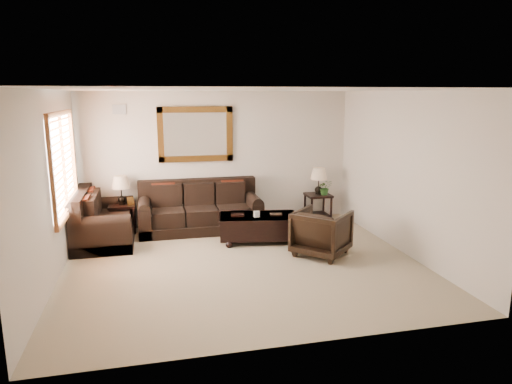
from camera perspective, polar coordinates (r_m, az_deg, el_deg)
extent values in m
cube|color=gray|center=(7.35, -1.61, -8.88)|extent=(5.50, 5.00, 0.01)
cube|color=white|center=(6.86, -1.74, 12.67)|extent=(5.50, 5.00, 0.01)
cube|color=beige|center=(9.41, -4.71, 4.23)|extent=(5.50, 0.01, 2.70)
cube|color=beige|center=(4.62, 4.53, -4.02)|extent=(5.50, 0.01, 2.70)
cube|color=beige|center=(6.99, -24.36, 0.45)|extent=(0.01, 5.00, 2.70)
cube|color=beige|center=(7.99, 18.07, 2.27)|extent=(0.01, 5.00, 2.70)
cube|color=white|center=(7.82, -23.15, 3.18)|extent=(0.01, 1.80, 1.50)
cube|color=brown|center=(7.75, -23.38, 8.97)|extent=(0.06, 1.96, 0.08)
cube|color=brown|center=(7.97, -22.43, -2.42)|extent=(0.06, 1.96, 0.08)
cube|color=brown|center=(6.90, -24.16, 2.03)|extent=(0.06, 0.08, 1.50)
cube|color=brown|center=(8.74, -21.90, 4.12)|extent=(0.06, 0.08, 1.50)
cube|color=brown|center=(7.82, -22.90, 3.20)|extent=(0.05, 0.05, 1.50)
cube|color=#43290D|center=(9.27, -7.56, 7.16)|extent=(1.50, 0.06, 1.10)
cube|color=white|center=(9.29, -7.57, 7.17)|extent=(1.26, 0.01, 0.86)
cube|color=#999999|center=(9.23, -16.73, 9.85)|extent=(0.25, 0.02, 0.18)
cube|color=black|center=(9.10, -6.94, -4.16)|extent=(2.36, 1.02, 0.19)
cube|color=black|center=(9.33, -7.31, 0.19)|extent=(2.36, 0.24, 0.48)
cube|color=black|center=(8.98, -10.96, -2.93)|extent=(0.60, 0.83, 0.29)
cube|color=black|center=(9.02, -6.97, -2.73)|extent=(0.60, 0.83, 0.29)
cube|color=black|center=(9.10, -3.03, -2.51)|extent=(0.60, 0.83, 0.29)
cube|color=black|center=(9.01, -13.70, -3.36)|extent=(0.24, 1.02, 0.57)
cylinder|color=black|center=(8.94, -13.79, -1.60)|extent=(0.24, 1.00, 0.24)
cube|color=black|center=(9.22, -0.41, -2.65)|extent=(0.24, 1.02, 0.57)
cylinder|color=black|center=(9.15, -0.41, -0.94)|extent=(0.24, 1.00, 0.24)
cube|color=#5E1C0C|center=(9.10, -11.47, -0.29)|extent=(0.45, 0.20, 0.46)
cube|color=#5E1C0C|center=(9.23, -2.94, 0.12)|extent=(0.45, 0.20, 0.46)
cube|color=black|center=(8.78, -18.29, -5.33)|extent=(1.01, 1.70, 0.19)
cube|color=black|center=(8.67, -21.10, -1.50)|extent=(0.23, 1.70, 0.48)
cube|color=black|center=(8.41, -18.42, -4.38)|extent=(0.83, 0.59, 0.29)
cube|color=black|center=(9.00, -18.09, -3.30)|extent=(0.83, 0.59, 0.29)
cube|color=black|center=(8.03, -18.81, -5.59)|extent=(1.01, 0.23, 0.56)
cylinder|color=black|center=(7.95, -18.95, -3.66)|extent=(0.99, 0.23, 0.23)
cube|color=black|center=(9.43, -17.99, -2.94)|extent=(1.01, 0.23, 0.56)
cylinder|color=black|center=(9.36, -18.10, -1.28)|extent=(0.99, 0.23, 0.23)
cube|color=#5E1C0C|center=(8.29, -20.09, -2.04)|extent=(0.20, 0.45, 0.46)
cube|color=#5E1C0C|center=(8.99, -19.56, -0.95)|extent=(0.20, 0.45, 0.46)
cube|color=black|center=(9.20, -16.38, -1.62)|extent=(0.51, 0.51, 0.05)
cube|color=black|center=(9.30, -16.23, -4.13)|extent=(0.43, 0.43, 0.03)
cylinder|color=black|center=(9.07, -17.71, -3.69)|extent=(0.05, 0.05, 0.51)
cylinder|color=black|center=(9.04, -14.99, -3.57)|extent=(0.05, 0.05, 0.51)
cylinder|color=black|center=(9.49, -17.52, -3.00)|extent=(0.05, 0.05, 0.51)
cylinder|color=black|center=(9.46, -14.91, -2.88)|extent=(0.05, 0.05, 0.51)
sphere|color=black|center=(9.17, -16.43, -0.93)|extent=(0.16, 0.16, 0.16)
cylinder|color=black|center=(9.14, -16.49, 0.08)|extent=(0.02, 0.02, 0.33)
cone|color=#CFAD8A|center=(9.10, -16.56, 1.21)|extent=(0.35, 0.35, 0.24)
cube|color=#43290D|center=(9.08, -15.41, -1.09)|extent=(0.14, 0.09, 0.16)
cube|color=black|center=(9.80, 7.78, -0.39)|extent=(0.51, 0.51, 0.05)
cube|color=black|center=(9.90, 7.71, -2.77)|extent=(0.43, 0.43, 0.03)
cylinder|color=black|center=(9.59, 6.98, -2.34)|extent=(0.05, 0.05, 0.51)
cylinder|color=black|center=(9.75, 9.38, -2.19)|extent=(0.05, 0.05, 0.51)
cylinder|color=black|center=(9.99, 6.13, -1.74)|extent=(0.05, 0.05, 0.51)
cylinder|color=black|center=(10.14, 8.45, -1.60)|extent=(0.05, 0.05, 0.51)
sphere|color=black|center=(9.78, 7.80, 0.27)|extent=(0.16, 0.16, 0.16)
cylinder|color=black|center=(9.74, 7.83, 1.22)|extent=(0.02, 0.02, 0.33)
cone|color=#CFAD8A|center=(9.71, 7.86, 2.29)|extent=(0.35, 0.35, 0.24)
sphere|color=black|center=(8.06, -3.36, -6.59)|extent=(0.13, 0.13, 0.13)
sphere|color=black|center=(8.33, 4.64, -5.99)|extent=(0.13, 0.13, 0.13)
sphere|color=black|center=(8.56, -3.97, -5.47)|extent=(0.13, 0.13, 0.13)
sphere|color=black|center=(8.81, 3.59, -4.95)|extent=(0.13, 0.13, 0.13)
cube|color=black|center=(8.35, 0.28, -4.22)|extent=(1.48, 0.96, 0.39)
cube|color=black|center=(8.31, 0.28, -3.08)|extent=(1.51, 0.98, 0.04)
cube|color=black|center=(8.27, -2.32, -2.88)|extent=(0.26, 0.20, 0.03)
cube|color=black|center=(8.32, 2.50, -2.81)|extent=(0.23, 0.18, 0.03)
cube|color=white|center=(8.17, 0.09, -2.78)|extent=(0.10, 0.07, 0.11)
imported|color=black|center=(7.68, 8.20, -4.77)|extent=(1.12, 1.12, 0.84)
imported|color=#27521C|center=(9.73, 8.61, 0.36)|extent=(0.31, 0.34, 0.24)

